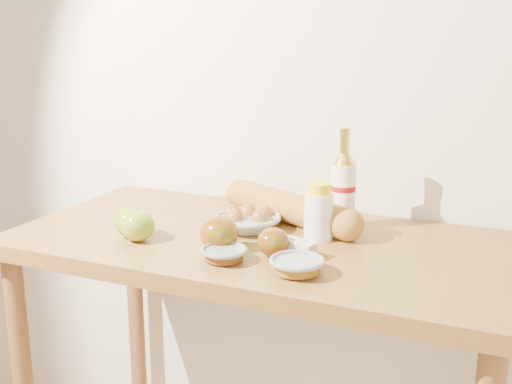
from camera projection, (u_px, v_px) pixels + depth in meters
back_wall at (310, 61)px, 1.73m from camera, size 3.50×0.02×2.60m
table at (261, 285)px, 1.57m from camera, size 1.20×0.60×0.90m
bourbon_bottle at (343, 188)px, 1.58m from camera, size 0.08×0.08×0.25m
cream_bottle at (319, 213)px, 1.51m from camera, size 0.08×0.08×0.14m
egg_bowl at (247, 220)px, 1.59m from camera, size 0.22×0.22×0.06m
baguette at (289, 208)px, 1.65m from camera, size 0.46×0.26×0.08m
apple_yellowgreen at (138, 226)px, 1.51m from camera, size 0.10×0.10×0.07m
apple_redgreen_front at (219, 233)px, 1.44m from camera, size 0.10×0.10×0.08m
apple_redgreen_right at (273, 242)px, 1.41m from camera, size 0.08×0.08×0.07m
sugar_bowl at (224, 254)px, 1.38m from camera, size 0.11×0.11×0.03m
syrup_bowl at (297, 265)px, 1.31m from camera, size 0.12×0.12×0.03m
butter_stick at (290, 246)px, 1.42m from camera, size 0.13×0.07×0.04m
apple_extra at (131, 222)px, 1.53m from camera, size 0.10×0.10×0.07m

